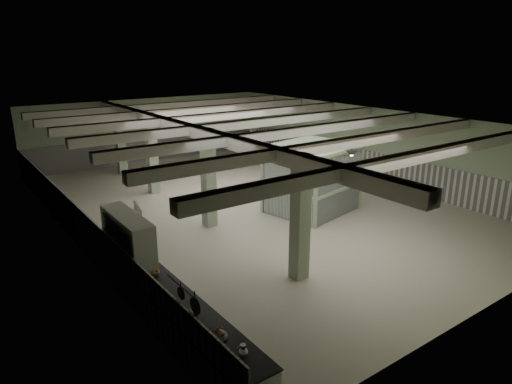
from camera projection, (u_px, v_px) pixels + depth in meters
floor at (250, 205)px, 19.08m from camera, size 20.00×20.00×0.00m
ceiling at (249, 119)px, 18.01m from camera, size 14.00×20.00×0.02m
wall_back at (150, 130)px, 26.29m from camera, size 14.00×0.02×3.60m
wall_front at (491, 245)px, 10.80m from camera, size 14.00×0.02×3.60m
wall_left at (71, 194)px, 14.64m from camera, size 0.02×20.00×3.60m
wall_right at (366, 144)px, 22.45m from camera, size 0.02×20.00×3.60m
wainscot_left at (76, 224)px, 14.96m from camera, size 0.05×19.90×1.50m
wainscot_right at (364, 164)px, 22.75m from camera, size 0.05×19.90×1.50m
wainscot_back at (152, 148)px, 26.58m from camera, size 13.90×0.05×1.50m
girder at (193, 131)px, 16.68m from camera, size 0.45×19.90×0.40m
beam_a at (409, 158)px, 12.25m from camera, size 13.90×0.35×0.32m
beam_b at (341, 144)px, 14.19m from camera, size 13.90×0.35×0.32m
beam_c at (290, 132)px, 16.13m from camera, size 13.90×0.35×0.32m
beam_d at (249, 124)px, 18.06m from camera, size 13.90×0.35×0.32m
beam_e at (217, 117)px, 20.00m from camera, size 13.90×0.35×0.32m
beam_f at (190, 111)px, 21.93m from camera, size 13.90×0.35×0.32m
beam_g at (167, 106)px, 23.87m from camera, size 13.90×0.35×0.32m
column_a at (300, 218)px, 12.50m from camera, size 0.42×0.42×3.60m
column_b at (209, 178)px, 16.37m from camera, size 0.42×0.42×3.60m
column_c at (152, 154)px, 20.25m from camera, size 0.42×0.42×3.60m
column_d at (120, 140)px, 23.34m from camera, size 0.42×0.42×3.60m
hook_rail at (181, 287)px, 8.77m from camera, size 0.02×1.20×0.02m
pendant_front at (352, 153)px, 14.58m from camera, size 0.44×0.44×0.22m
pendant_mid at (252, 130)px, 18.84m from camera, size 0.44×0.44×0.22m
pendant_back at (194, 116)px, 22.71m from camera, size 0.44×0.44×0.22m
prep_counter at (188, 328)px, 9.87m from camera, size 0.94×5.38×0.91m
pitcher_near at (243, 352)px, 8.16m from camera, size 0.25×0.27×0.29m
pitcher_far at (194, 311)px, 9.42m from camera, size 0.21×0.24×0.30m
veg_colander at (217, 334)px, 8.75m from camera, size 0.45×0.45×0.19m
orange_bowl at (154, 274)px, 11.21m from camera, size 0.29×0.29×0.10m
skillet_near at (195, 306)px, 8.52m from camera, size 0.04×0.33×0.33m
skillet_far at (181, 293)px, 8.97m from camera, size 0.04×0.26×0.26m
walkin_cooler at (130, 254)px, 11.96m from camera, size 0.86×2.38×2.18m
guard_booth at (313, 167)px, 17.97m from camera, size 3.81×3.40×2.68m
filing_cabinet at (347, 189)px, 19.22m from camera, size 0.41×0.57×1.23m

